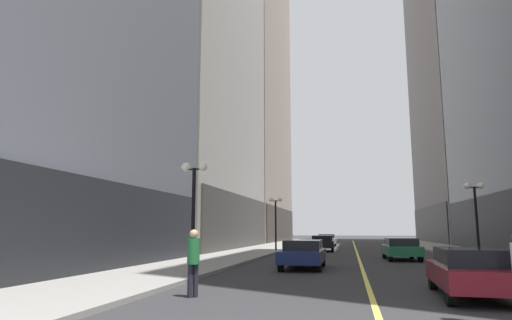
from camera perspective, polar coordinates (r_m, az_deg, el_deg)
The scene contains 14 objects.
ground_plane at distance 40.77m, azimuth 12.89°, elevation -11.37°, with size 200.00×200.00×0.00m, color #2D2D30.
sidewalk_left at distance 41.48m, azimuth 1.19°, elevation -11.45°, with size 4.50×78.00×0.15m, color gray.
sidewalk_right at distance 41.70m, azimuth 24.49°, elevation -10.64°, with size 4.50×78.00×0.15m, color gray.
lane_centre_stripe at distance 40.77m, azimuth 12.89°, elevation -11.37°, with size 0.16×70.00×0.01m, color #E5D64C.
building_right_far at distance 73.89m, azimuth 25.57°, elevation 14.80°, with size 13.45×26.00×61.33m.
car_maroon at distance 13.48m, azimuth 26.13°, elevation -12.81°, with size 1.97×4.49×1.32m.
car_navy at distance 21.30m, azimuth 6.16°, elevation -11.94°, with size 1.89×4.57×1.32m.
car_green at distance 28.30m, azimuth 18.35°, elevation -10.81°, with size 2.05×4.35×1.32m.
car_black at distance 38.35m, azimuth 8.65°, elevation -10.58°, with size 2.03×4.14×1.32m.
car_silver at distance 48.95m, azimuth 9.20°, elevation -10.21°, with size 1.95×4.08×1.32m.
pedestrian_in_green_parka at distance 12.42m, azimuth -8.15°, elevation -12.40°, with size 0.48×0.48×1.82m.
street_lamp_left_near at distance 17.20m, azimuth -8.10°, elevation -4.14°, with size 1.06×0.36×4.43m.
street_lamp_left_far at distance 36.18m, azimuth 2.57°, elevation -6.75°, with size 1.06×0.36×4.43m.
street_lamp_right_mid at distance 27.40m, azimuth 26.65°, elevation -5.07°, with size 1.06×0.36×4.43m.
Camera 1 is at (-0.54, -5.72, 1.82)m, focal length 30.74 mm.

